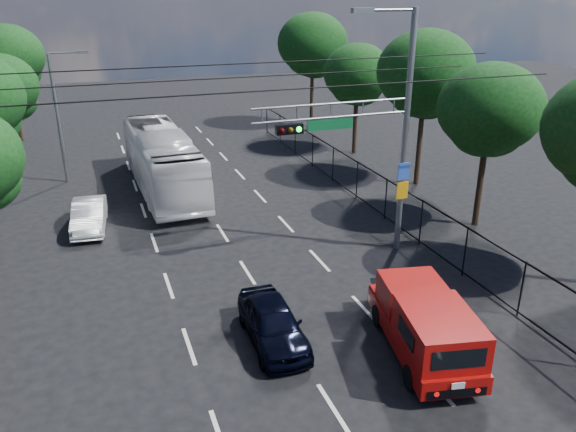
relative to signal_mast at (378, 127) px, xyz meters
name	(u,v)px	position (x,y,z in m)	size (l,w,h in m)	color
ground	(333,408)	(-5.28, -7.99, -5.24)	(120.00, 120.00, 0.00)	black
lane_markings	(212,217)	(-5.28, 6.01, -5.24)	(6.12, 38.00, 0.01)	beige
signal_mast	(378,127)	(0.00, 0.00, 0.00)	(6.43, 0.39, 9.50)	slate
streetlight_left	(60,112)	(-11.62, 14.01, -1.30)	(2.09, 0.22, 7.08)	slate
utility_wires	(235,77)	(-5.28, 0.84, 1.99)	(22.00, 5.04, 0.74)	black
fence_right	(374,190)	(2.32, 4.18, -4.21)	(0.06, 34.03, 2.00)	black
tree_right_b	(489,115)	(5.93, 1.03, -0.19)	(4.50, 4.50, 7.31)	black
tree_right_c	(425,79)	(6.53, 7.03, 0.49)	(5.10, 5.10, 8.29)	black
tree_right_d	(357,78)	(6.13, 14.03, -0.39)	(4.32, 4.32, 7.02)	black
tree_right_e	(313,48)	(6.33, 22.03, 0.69)	(5.28, 5.28, 8.58)	black
tree_left_d	(1,92)	(-14.67, 17.03, -0.52)	(4.20, 4.20, 6.83)	black
tree_left_e	(8,61)	(-14.87, 25.03, 0.29)	(4.92, 4.92, 7.99)	black
red_pickup	(425,323)	(-1.83, -6.72, -4.20)	(2.92, 5.50, 1.95)	black
navy_hatchback	(273,323)	(-5.80, -4.61, -4.58)	(1.56, 3.87, 1.32)	black
white_bus	(162,160)	(-6.80, 10.95, -3.64)	(2.69, 11.50, 3.20)	silver
white_van	(89,215)	(-10.78, 6.53, -4.60)	(1.36, 3.90, 1.29)	silver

